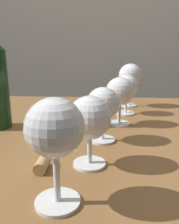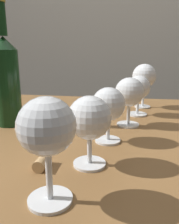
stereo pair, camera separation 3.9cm
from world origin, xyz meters
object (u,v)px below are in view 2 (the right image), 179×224
(wine_glass_port, at_px, (47,130))
(wine_bottle, at_px, (7,79))
(wine_glass_empty, at_px, (90,120))
(wine_glass_pinot, at_px, (138,88))
(wine_glass_chardonnay, at_px, (129,93))
(cork, at_px, (42,162))
(wine_glass_cabernet, at_px, (144,77))
(wine_glass_white, at_px, (108,106))

(wine_glass_port, xyz_separation_m, wine_bottle, (-0.23, 0.31, 0.02))
(wine_glass_empty, relative_size, wine_glass_pinot, 0.99)
(wine_glass_empty, bearing_deg, wine_glass_chardonnay, 74.48)
(wine_glass_port, relative_size, cork, 3.53)
(wine_glass_chardonnay, height_order, wine_glass_cabernet, wine_glass_cabernet)
(wine_glass_chardonnay, relative_size, cork, 3.22)
(wine_glass_empty, xyz_separation_m, wine_bottle, (-0.26, 0.20, 0.04))
(wine_glass_empty, bearing_deg, cork, -162.98)
(wine_glass_empty, height_order, wine_glass_pinot, same)
(wine_glass_chardonnay, height_order, wine_bottle, wine_bottle)
(wine_glass_chardonnay, relative_size, wine_glass_cabernet, 0.84)
(wine_glass_chardonnay, xyz_separation_m, wine_bottle, (-0.33, -0.05, 0.04))
(wine_glass_white, xyz_separation_m, wine_glass_cabernet, (0.10, 0.36, 0.03))
(wine_glass_empty, bearing_deg, wine_bottle, 142.74)
(cork, bearing_deg, wine_glass_port, -62.99)
(wine_glass_white, bearing_deg, wine_glass_pinot, 73.01)
(wine_glass_port, xyz_separation_m, wine_glass_white, (0.06, 0.23, -0.02))
(wine_glass_port, xyz_separation_m, cork, (-0.04, 0.09, -0.09))
(wine_glass_empty, xyz_separation_m, cork, (-0.08, -0.02, -0.08))
(wine_glass_empty, distance_m, wine_glass_white, 0.12)
(wine_glass_empty, height_order, wine_bottle, wine_bottle)
(wine_glass_port, distance_m, wine_glass_white, 0.24)
(cork, bearing_deg, wine_glass_pinot, 65.34)
(wine_glass_chardonnay, bearing_deg, wine_glass_empty, -105.52)
(wine_glass_port, distance_m, wine_glass_cabernet, 0.61)
(wine_glass_pinot, xyz_separation_m, wine_bottle, (-0.36, -0.16, 0.04))
(wine_bottle, xyz_separation_m, cork, (0.18, -0.23, -0.12))
(wine_glass_port, bearing_deg, wine_glass_chardonnay, 73.71)
(wine_glass_chardonnay, distance_m, cork, 0.32)
(wine_glass_cabernet, distance_m, wine_bottle, 0.47)
(wine_glass_chardonnay, bearing_deg, wine_bottle, -172.05)
(wine_glass_white, xyz_separation_m, cork, (-0.10, -0.14, -0.07))
(wine_glass_white, height_order, wine_glass_cabernet, wine_glass_cabernet)
(cork, bearing_deg, wine_glass_chardonnay, 61.16)
(wine_glass_chardonnay, bearing_deg, wine_glass_cabernet, 77.16)
(cork, bearing_deg, wine_glass_empty, 17.02)
(wine_glass_chardonnay, bearing_deg, wine_glass_white, -109.74)
(wine_glass_empty, bearing_deg, wine_glass_port, -107.95)
(wine_glass_pinot, height_order, wine_bottle, wine_bottle)
(wine_glass_chardonnay, distance_m, wine_glass_cabernet, 0.24)
(wine_glass_white, relative_size, wine_glass_chardonnay, 0.94)
(wine_glass_cabernet, bearing_deg, wine_glass_white, -105.36)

